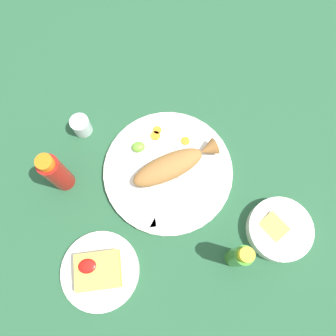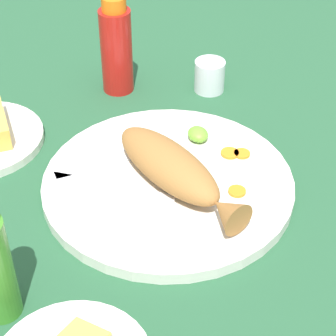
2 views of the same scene
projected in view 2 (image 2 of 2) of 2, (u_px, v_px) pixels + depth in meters
ground_plane at (168, 188)px, 0.88m from camera, size 4.00×4.00×0.00m
main_plate at (168, 184)px, 0.87m from camera, size 0.36×0.36×0.02m
fried_fish at (174, 169)px, 0.84m from camera, size 0.25×0.13×0.05m
fork_near at (103, 185)px, 0.85m from camera, size 0.12×0.16×0.00m
fork_far at (108, 163)px, 0.89m from camera, size 0.02×0.19×0.00m
carrot_slice_near at (237, 191)px, 0.84m from camera, size 0.02×0.02×0.00m
carrot_slice_mid at (242, 154)px, 0.91m from camera, size 0.02×0.02×0.00m
carrot_slice_far at (230, 153)px, 0.91m from camera, size 0.03×0.03×0.00m
lime_wedge_main at (198, 134)px, 0.94m from camera, size 0.04×0.03×0.02m
hot_sauce_bottle_red at (116, 48)px, 1.04m from camera, size 0.05×0.05×0.17m
salt_cup at (209, 78)px, 1.08m from camera, size 0.05×0.05×0.06m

